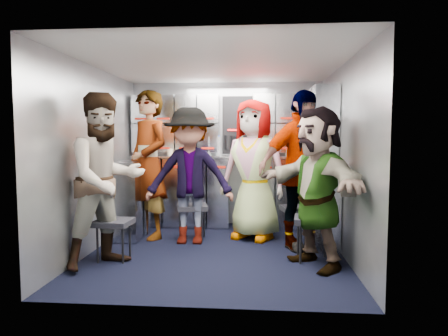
# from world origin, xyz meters

# --- Properties ---
(floor) EXTENTS (3.00, 3.00, 0.00)m
(floor) POSITION_xyz_m (0.00, 0.00, 0.00)
(floor) COLOR black
(floor) RESTS_ON ground
(wall_back) EXTENTS (2.80, 0.04, 2.10)m
(wall_back) POSITION_xyz_m (0.00, 1.50, 1.05)
(wall_back) COLOR #8E929A
(wall_back) RESTS_ON ground
(wall_left) EXTENTS (0.04, 3.00, 2.10)m
(wall_left) POSITION_xyz_m (-1.40, 0.00, 1.05)
(wall_left) COLOR #8E929A
(wall_left) RESTS_ON ground
(wall_right) EXTENTS (0.04, 3.00, 2.10)m
(wall_right) POSITION_xyz_m (1.40, 0.00, 1.05)
(wall_right) COLOR #8E929A
(wall_right) RESTS_ON ground
(ceiling) EXTENTS (2.80, 3.00, 0.02)m
(ceiling) POSITION_xyz_m (0.00, 0.00, 2.10)
(ceiling) COLOR silver
(ceiling) RESTS_ON wall_back
(cart_bank_back) EXTENTS (2.68, 0.38, 0.99)m
(cart_bank_back) POSITION_xyz_m (0.00, 1.29, 0.49)
(cart_bank_back) COLOR #9497A2
(cart_bank_back) RESTS_ON ground
(cart_bank_left) EXTENTS (0.38, 0.76, 0.99)m
(cart_bank_left) POSITION_xyz_m (-1.19, 0.56, 0.49)
(cart_bank_left) COLOR #9497A2
(cart_bank_left) RESTS_ON ground
(counter) EXTENTS (2.68, 0.42, 0.03)m
(counter) POSITION_xyz_m (0.00, 1.29, 1.01)
(counter) COLOR silver
(counter) RESTS_ON cart_bank_back
(locker_bank_back) EXTENTS (2.68, 0.28, 0.82)m
(locker_bank_back) POSITION_xyz_m (0.00, 1.35, 1.49)
(locker_bank_back) COLOR #9497A2
(locker_bank_back) RESTS_ON wall_back
(locker_bank_right) EXTENTS (0.28, 1.00, 0.82)m
(locker_bank_right) POSITION_xyz_m (1.25, 0.70, 1.49)
(locker_bank_right) COLOR #9497A2
(locker_bank_right) RESTS_ON wall_right
(right_cabinet) EXTENTS (0.28, 1.20, 1.00)m
(right_cabinet) POSITION_xyz_m (1.25, 0.60, 0.50)
(right_cabinet) COLOR #9497A2
(right_cabinet) RESTS_ON ground
(coffee_niche) EXTENTS (0.46, 0.16, 0.84)m
(coffee_niche) POSITION_xyz_m (0.18, 1.41, 1.47)
(coffee_niche) COLOR black
(coffee_niche) RESTS_ON wall_back
(red_latch_strip) EXTENTS (2.60, 0.02, 0.03)m
(red_latch_strip) POSITION_xyz_m (0.00, 1.09, 0.88)
(red_latch_strip) COLOR #B9180A
(red_latch_strip) RESTS_ON cart_bank_back
(jump_seat_near_left) EXTENTS (0.38, 0.37, 0.43)m
(jump_seat_near_left) POSITION_xyz_m (-1.05, -0.39, 0.38)
(jump_seat_near_left) COLOR black
(jump_seat_near_left) RESTS_ON ground
(jump_seat_mid_left) EXTENTS (0.44, 0.43, 0.44)m
(jump_seat_mid_left) POSITION_xyz_m (-0.36, 0.54, 0.39)
(jump_seat_mid_left) COLOR black
(jump_seat_mid_left) RESTS_ON ground
(jump_seat_center) EXTENTS (0.45, 0.44, 0.44)m
(jump_seat_center) POSITION_xyz_m (0.42, 0.83, 0.39)
(jump_seat_center) COLOR black
(jump_seat_center) RESTS_ON ground
(jump_seat_mid_right) EXTENTS (0.45, 0.44, 0.46)m
(jump_seat_mid_right) POSITION_xyz_m (0.97, 0.42, 0.40)
(jump_seat_mid_right) COLOR black
(jump_seat_mid_right) RESTS_ON ground
(jump_seat_near_right) EXTENTS (0.43, 0.41, 0.46)m
(jump_seat_near_right) POSITION_xyz_m (1.05, -0.24, 0.41)
(jump_seat_near_right) COLOR black
(jump_seat_near_right) RESTS_ON ground
(attendant_standing) EXTENTS (0.82, 0.80, 1.90)m
(attendant_standing) POSITION_xyz_m (-0.93, 0.58, 0.95)
(attendant_standing) COLOR black
(attendant_standing) RESTS_ON ground
(attendant_arc_a) EXTENTS (1.05, 1.07, 1.74)m
(attendant_arc_a) POSITION_xyz_m (-1.05, -0.57, 0.87)
(attendant_arc_a) COLOR black
(attendant_arc_a) RESTS_ON ground
(attendant_arc_b) EXTENTS (1.09, 0.65, 1.66)m
(attendant_arc_b) POSITION_xyz_m (-0.36, 0.36, 0.83)
(attendant_arc_b) COLOR black
(attendant_arc_b) RESTS_ON ground
(attendant_arc_c) EXTENTS (1.02, 0.87, 1.77)m
(attendant_arc_c) POSITION_xyz_m (0.42, 0.65, 0.89)
(attendant_arc_c) COLOR black
(attendant_arc_c) RESTS_ON ground
(attendant_arc_d) EXTENTS (1.17, 0.87, 1.84)m
(attendant_arc_d) POSITION_xyz_m (0.97, 0.24, 0.92)
(attendant_arc_d) COLOR black
(attendant_arc_d) RESTS_ON ground
(attendant_arc_e) EXTENTS (1.17, 1.52, 1.61)m
(attendant_arc_e) POSITION_xyz_m (1.05, -0.42, 0.80)
(attendant_arc_e) COLOR black
(attendant_arc_e) RESTS_ON ground
(bottle_left) EXTENTS (0.06, 0.06, 0.26)m
(bottle_left) POSITION_xyz_m (-0.22, 1.24, 1.16)
(bottle_left) COLOR white
(bottle_left) RESTS_ON counter
(bottle_mid) EXTENTS (0.07, 0.07, 0.27)m
(bottle_mid) POSITION_xyz_m (-0.09, 1.24, 1.17)
(bottle_mid) COLOR white
(bottle_mid) RESTS_ON counter
(bottle_right) EXTENTS (0.06, 0.06, 0.28)m
(bottle_right) POSITION_xyz_m (0.24, 1.24, 1.17)
(bottle_right) COLOR white
(bottle_right) RESTS_ON counter
(cup_left) EXTENTS (0.08, 0.08, 0.10)m
(cup_left) POSITION_xyz_m (-0.78, 1.23, 1.08)
(cup_left) COLOR #CDB891
(cup_left) RESTS_ON counter
(cup_right) EXTENTS (0.09, 0.09, 0.10)m
(cup_right) POSITION_xyz_m (0.90, 1.23, 1.08)
(cup_right) COLOR #CDB891
(cup_right) RESTS_ON counter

